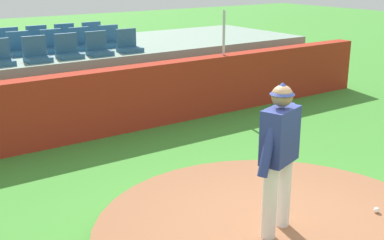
% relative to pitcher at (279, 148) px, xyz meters
% --- Properties ---
extents(pitchers_mound, '(4.42, 4.42, 0.25)m').
position_rel_pitcher_xyz_m(pitchers_mound, '(0.07, 0.02, -1.16)').
color(pitchers_mound, '#915C3D').
rests_on(pitchers_mound, ground_plane).
extents(pitcher, '(0.78, 0.40, 1.78)m').
position_rel_pitcher_xyz_m(pitcher, '(0.00, 0.00, 0.00)').
color(pitcher, silver).
rests_on(pitcher, pitchers_mound).
extents(baseball, '(0.07, 0.07, 0.07)m').
position_rel_pitcher_xyz_m(baseball, '(1.36, -0.41, -1.00)').
color(baseball, white).
rests_on(baseball, pitchers_mound).
extents(brick_barrier, '(14.85, 0.40, 1.30)m').
position_rel_pitcher_xyz_m(brick_barrier, '(0.07, 5.09, -0.64)').
color(brick_barrier, '#A22919').
rests_on(brick_barrier, ground_plane).
extents(fence_post_right, '(0.06, 0.06, 1.00)m').
position_rel_pitcher_xyz_m(fence_post_right, '(3.25, 5.09, 0.52)').
color(fence_post_right, silver).
rests_on(fence_post_right, brick_barrier).
extents(bleacher_platform, '(13.18, 3.46, 1.39)m').
position_rel_pitcher_xyz_m(bleacher_platform, '(0.07, 7.50, -0.59)').
color(bleacher_platform, gray).
rests_on(bleacher_platform, ground_plane).
extents(stadium_chair_1, '(0.48, 0.44, 0.50)m').
position_rel_pitcher_xyz_m(stadium_chair_1, '(-0.61, 6.27, 0.26)').
color(stadium_chair_1, '#29587D').
rests_on(stadium_chair_1, bleacher_platform).
extents(stadium_chair_2, '(0.48, 0.44, 0.50)m').
position_rel_pitcher_xyz_m(stadium_chair_2, '(0.08, 6.30, 0.26)').
color(stadium_chair_2, '#29587D').
rests_on(stadium_chair_2, bleacher_platform).
extents(stadium_chair_3, '(0.48, 0.44, 0.50)m').
position_rel_pitcher_xyz_m(stadium_chair_3, '(0.74, 6.27, 0.26)').
color(stadium_chair_3, '#29587D').
rests_on(stadium_chair_3, bleacher_platform).
extents(stadium_chair_4, '(0.48, 0.44, 0.50)m').
position_rel_pitcher_xyz_m(stadium_chair_4, '(1.48, 6.29, 0.26)').
color(stadium_chair_4, '#29587D').
rests_on(stadium_chair_4, bleacher_platform).
extents(stadium_chair_6, '(0.48, 0.44, 0.50)m').
position_rel_pitcher_xyz_m(stadium_chair_6, '(-0.65, 7.22, 0.26)').
color(stadium_chair_6, '#29587D').
rests_on(stadium_chair_6, bleacher_platform).
extents(stadium_chair_7, '(0.48, 0.44, 0.50)m').
position_rel_pitcher_xyz_m(stadium_chair_7, '(0.08, 7.18, 0.26)').
color(stadium_chair_7, '#29587D').
rests_on(stadium_chair_7, bleacher_platform).
extents(stadium_chair_8, '(0.48, 0.44, 0.50)m').
position_rel_pitcher_xyz_m(stadium_chair_8, '(0.74, 7.18, 0.26)').
color(stadium_chair_8, '#29587D').
rests_on(stadium_chair_8, bleacher_platform).
extents(stadium_chair_9, '(0.48, 0.44, 0.50)m').
position_rel_pitcher_xyz_m(stadium_chair_9, '(1.49, 7.18, 0.26)').
color(stadium_chair_9, '#29587D').
rests_on(stadium_chair_9, bleacher_platform).
extents(stadium_chair_11, '(0.48, 0.44, 0.50)m').
position_rel_pitcher_xyz_m(stadium_chair_11, '(-0.62, 8.07, 0.26)').
color(stadium_chair_11, '#29587D').
rests_on(stadium_chair_11, bleacher_platform).
extents(stadium_chair_12, '(0.48, 0.44, 0.50)m').
position_rel_pitcher_xyz_m(stadium_chair_12, '(0.06, 8.09, 0.26)').
color(stadium_chair_12, '#29587D').
rests_on(stadium_chair_12, bleacher_platform).
extents(stadium_chair_13, '(0.48, 0.44, 0.50)m').
position_rel_pitcher_xyz_m(stadium_chair_13, '(0.75, 8.09, 0.26)').
color(stadium_chair_13, '#29587D').
rests_on(stadium_chair_13, bleacher_platform).
extents(stadium_chair_14, '(0.48, 0.44, 0.50)m').
position_rel_pitcher_xyz_m(stadium_chair_14, '(1.45, 8.07, 0.26)').
color(stadium_chair_14, '#29587D').
rests_on(stadium_chair_14, bleacher_platform).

